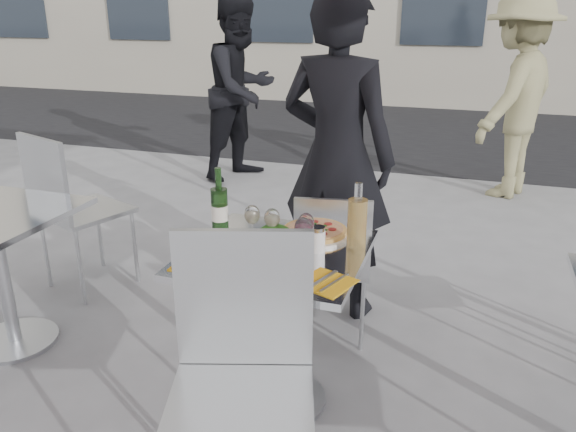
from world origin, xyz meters
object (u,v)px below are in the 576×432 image
(side_chair_lfar, at_px, (68,201))
(pizza_far, at_px, (315,232))
(woman_diner, at_px, (337,158))
(napkin_right, at_px, (326,282))
(wineglass_white_a, at_px, (252,216))
(pedestrian_b, at_px, (515,97))
(sugar_shaker, at_px, (317,239))
(wineglass_red_a, at_px, (303,229))
(chair_far, at_px, (333,256))
(carafe, at_px, (357,223))
(napkin_left, at_px, (199,263))
(pizza_near, at_px, (267,269))
(wineglass_red_b, at_px, (306,224))
(chair_near, at_px, (242,363))
(wine_bottle, at_px, (220,207))
(wineglass_white_b, at_px, (272,219))
(salad_plate, at_px, (275,237))
(main_table, at_px, (277,296))
(pedestrian_a, at_px, (242,90))

(side_chair_lfar, xyz_separation_m, pizza_far, (1.67, -0.41, 0.17))
(woman_diner, relative_size, napkin_right, 7.94)
(napkin_right, bearing_deg, wineglass_white_a, 163.87)
(pizza_far, bearing_deg, wineglass_white_a, -150.71)
(pedestrian_b, distance_m, sugar_shaker, 3.67)
(sugar_shaker, xyz_separation_m, wineglass_red_a, (-0.05, -0.04, 0.06))
(chair_far, xyz_separation_m, wineglass_red_a, (0.01, -0.56, 0.36))
(carafe, bearing_deg, napkin_left, -149.18)
(pizza_far, distance_m, sugar_shaker, 0.18)
(pizza_near, height_order, wineglass_red_a, wineglass_red_a)
(napkin_left, relative_size, napkin_right, 0.87)
(wineglass_red_b, distance_m, napkin_left, 0.46)
(napkin_left, bearing_deg, pedestrian_b, 70.64)
(chair_near, distance_m, pedestrian_b, 4.31)
(pizza_near, xyz_separation_m, sugar_shaker, (0.13, 0.24, 0.04))
(side_chair_lfar, xyz_separation_m, wine_bottle, (1.25, -0.50, 0.27))
(napkin_right, bearing_deg, wineglass_white_b, 157.73)
(woman_diner, xyz_separation_m, wineglass_white_a, (-0.16, -0.87, -0.06))
(woman_diner, distance_m, salad_plate, 0.90)
(chair_near, bearing_deg, woman_diner, 74.88)
(woman_diner, relative_size, wineglass_white_b, 11.61)
(pizza_far, height_order, wineglass_red_a, wineglass_red_a)
(wineglass_red_a, height_order, napkin_right, wineglass_red_a)
(woman_diner, bearing_deg, wineglass_red_a, 106.99)
(chair_near, distance_m, napkin_right, 0.43)
(main_table, height_order, side_chair_lfar, side_chair_lfar)
(wineglass_white_a, bearing_deg, side_chair_lfar, 159.21)
(napkin_right, bearing_deg, wineglass_red_a, 145.45)
(chair_near, bearing_deg, wine_bottle, 101.73)
(main_table, relative_size, wineglass_white_b, 4.76)
(pizza_near, distance_m, wineglass_red_b, 0.28)
(side_chair_lfar, xyz_separation_m, carafe, (1.87, -0.51, 0.27))
(side_chair_lfar, bearing_deg, wineglass_red_a, 179.94)
(wineglass_red_b, height_order, napkin_right, wineglass_red_b)
(pizza_far, distance_m, napkin_right, 0.46)
(sugar_shaker, xyz_separation_m, wineglass_white_b, (-0.20, 0.02, 0.06))
(napkin_left, bearing_deg, wineglass_white_b, 53.97)
(chair_far, height_order, sugar_shaker, sugar_shaker)
(wine_bottle, bearing_deg, chair_near, -60.54)
(wineglass_red_a, bearing_deg, wineglass_white_a, 163.41)
(side_chair_lfar, distance_m, wineglass_red_a, 1.80)
(pizza_near, height_order, napkin_left, pizza_near)
(pizza_far, bearing_deg, sugar_shaker, -70.95)
(pizza_far, bearing_deg, pizza_near, -99.96)
(wineglass_white_b, xyz_separation_m, napkin_right, (0.31, -0.28, -0.11))
(pizza_far, distance_m, wineglass_white_a, 0.29)
(chair_near, xyz_separation_m, pedestrian_a, (-1.66, 3.95, 0.31))
(carafe, relative_size, napkin_left, 1.45)
(pedestrian_a, distance_m, pizza_far, 3.57)
(pedestrian_b, xyz_separation_m, salad_plate, (-1.07, -3.55, -0.14))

